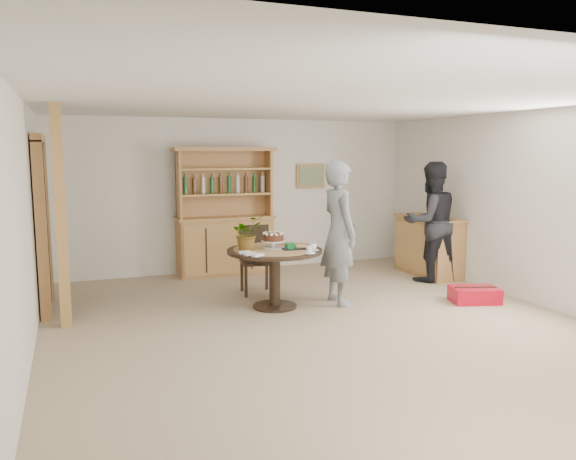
# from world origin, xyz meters

# --- Properties ---
(ground) EXTENTS (7.00, 7.00, 0.00)m
(ground) POSITION_xyz_m (0.00, 0.00, 0.00)
(ground) COLOR tan
(ground) RESTS_ON ground
(room_shell) EXTENTS (6.04, 7.04, 2.52)m
(room_shell) POSITION_xyz_m (0.00, 0.01, 1.74)
(room_shell) COLOR white
(room_shell) RESTS_ON ground
(doorway) EXTENTS (0.13, 1.10, 2.18)m
(doorway) POSITION_xyz_m (-2.93, 2.00, 1.11)
(doorway) COLOR black
(doorway) RESTS_ON ground
(pine_post) EXTENTS (0.12, 0.12, 2.50)m
(pine_post) POSITION_xyz_m (-2.70, 1.20, 1.25)
(pine_post) COLOR tan
(pine_post) RESTS_ON ground
(hutch) EXTENTS (1.62, 0.54, 2.04)m
(hutch) POSITION_xyz_m (-0.30, 3.24, 0.69)
(hutch) COLOR #B1784B
(hutch) RESTS_ON ground
(sideboard) EXTENTS (0.54, 1.26, 0.94)m
(sideboard) POSITION_xyz_m (2.74, 2.00, 0.47)
(sideboard) COLOR #B1784B
(sideboard) RESTS_ON ground
(dining_table) EXTENTS (1.20, 1.20, 0.76)m
(dining_table) POSITION_xyz_m (-0.22, 1.07, 0.60)
(dining_table) COLOR black
(dining_table) RESTS_ON ground
(dining_chair) EXTENTS (0.47, 0.47, 0.95)m
(dining_chair) POSITION_xyz_m (-0.21, 1.90, 0.54)
(dining_chair) COLOR black
(dining_chair) RESTS_ON ground
(birthday_cake) EXTENTS (0.30, 0.30, 0.20)m
(birthday_cake) POSITION_xyz_m (-0.22, 1.12, 0.88)
(birthday_cake) COLOR white
(birthday_cake) RESTS_ON dining_table
(flower_vase) EXTENTS (0.47, 0.44, 0.42)m
(flower_vase) POSITION_xyz_m (-0.57, 1.12, 0.97)
(flower_vase) COLOR #3F7233
(flower_vase) RESTS_ON dining_table
(gift_tray) EXTENTS (0.30, 0.20, 0.08)m
(gift_tray) POSITION_xyz_m (-0.01, 0.95, 0.79)
(gift_tray) COLOR black
(gift_tray) RESTS_ON dining_table
(coffee_cup_a) EXTENTS (0.15, 0.15, 0.09)m
(coffee_cup_a) POSITION_xyz_m (0.18, 0.79, 0.80)
(coffee_cup_a) COLOR white
(coffee_cup_a) RESTS_ON dining_table
(coffee_cup_b) EXTENTS (0.15, 0.15, 0.08)m
(coffee_cup_b) POSITION_xyz_m (0.06, 0.62, 0.79)
(coffee_cup_b) COLOR white
(coffee_cup_b) RESTS_ON dining_table
(napkins) EXTENTS (0.24, 0.33, 0.03)m
(napkins) POSITION_xyz_m (-0.63, 0.76, 0.77)
(napkins) COLOR white
(napkins) RESTS_ON dining_table
(teen_boy) EXTENTS (0.46, 0.69, 1.86)m
(teen_boy) POSITION_xyz_m (0.63, 0.97, 0.93)
(teen_boy) COLOR slate
(teen_boy) RESTS_ON ground
(adult_person) EXTENTS (0.91, 0.72, 1.82)m
(adult_person) POSITION_xyz_m (2.50, 1.63, 0.91)
(adult_person) COLOR black
(adult_person) RESTS_ON ground
(red_suitcase) EXTENTS (0.69, 0.56, 0.21)m
(red_suitcase) POSITION_xyz_m (2.32, 0.35, 0.10)
(red_suitcase) COLOR red
(red_suitcase) RESTS_ON ground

